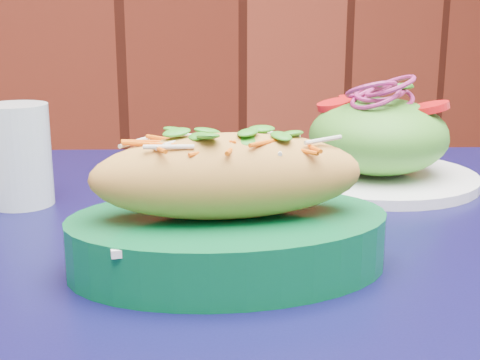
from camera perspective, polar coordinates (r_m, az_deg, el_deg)
name	(u,v)px	position (r m, az deg, el deg)	size (l,w,h in m)	color
cafe_table	(322,320)	(0.67, 6.99, -11.77)	(1.02, 1.02, 0.75)	black
banh_mi_basket	(228,214)	(0.54, -1.00, -2.92)	(0.29, 0.22, 0.12)	#07582C
salad_plate	(378,143)	(0.83, 11.68, 3.14)	(0.25, 0.25, 0.13)	white
water_glass	(19,155)	(0.75, -18.33, 2.03)	(0.07, 0.07, 0.11)	silver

